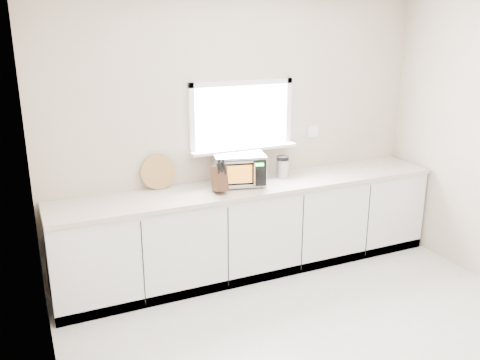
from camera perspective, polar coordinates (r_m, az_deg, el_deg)
back_wall at (r=5.13m, az=0.09°, el=5.20°), size 4.00×0.17×2.70m
cabinets at (r=5.15m, az=1.46°, el=-5.54°), size 3.92×0.60×0.88m
countertop at (r=4.98m, az=1.55°, el=-0.70°), size 3.92×0.64×0.04m
microwave at (r=4.92m, az=-0.14°, el=1.31°), size 0.55×0.48×0.31m
knife_block at (r=4.69m, az=-2.32°, el=0.23°), size 0.11×0.23×0.33m
cutting_board at (r=4.85m, az=-9.18°, el=0.89°), size 0.33×0.08×0.33m
coffee_grinder at (r=5.18m, az=4.79°, el=1.50°), size 0.16×0.16×0.23m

